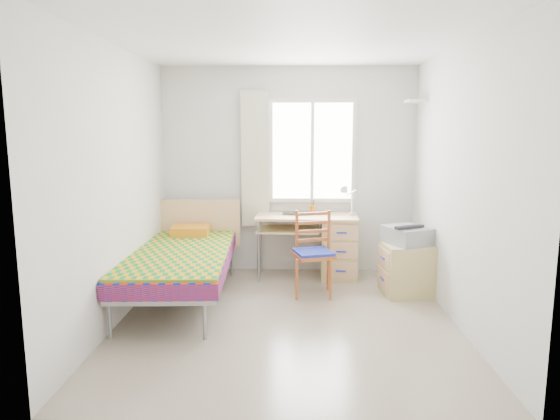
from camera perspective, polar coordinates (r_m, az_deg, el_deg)
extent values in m
plane|color=#BCAD93|center=(4.96, 0.76, -12.34)|extent=(3.50, 3.50, 0.00)
plane|color=white|center=(4.68, 0.84, 18.79)|extent=(3.50, 3.50, 0.00)
plane|color=silver|center=(6.39, 0.98, 4.51)|extent=(3.20, 0.00, 3.20)
plane|color=silver|center=(4.93, -18.17, 2.68)|extent=(0.00, 3.50, 3.50)
plane|color=silver|center=(4.89, 19.90, 2.55)|extent=(0.00, 3.50, 3.50)
cube|color=white|center=(6.36, 3.71, 6.73)|extent=(1.10, 0.04, 1.30)
cube|color=white|center=(6.35, 3.71, 6.72)|extent=(1.00, 0.02, 1.20)
cube|color=white|center=(6.34, 3.71, 6.72)|extent=(0.04, 0.02, 1.20)
cube|color=beige|center=(6.32, -2.85, 5.81)|extent=(0.35, 0.05, 1.70)
cube|color=white|center=(6.19, 15.21, 11.92)|extent=(0.20, 0.32, 0.03)
cube|color=gray|center=(5.44, -11.23, -6.47)|extent=(1.07, 2.21, 0.07)
cube|color=red|center=(5.41, -11.26, -5.59)|extent=(1.11, 2.23, 0.15)
cube|color=#CF930E|center=(5.37, -11.34, -4.74)|extent=(1.09, 2.11, 0.03)
cube|color=tan|center=(6.38, -9.25, -1.49)|extent=(1.04, 0.10, 0.60)
cube|color=orange|center=(6.14, -10.17, -2.30)|extent=(0.45, 0.39, 0.11)
cylinder|color=gray|center=(4.71, -18.90, -11.76)|extent=(0.04, 0.04, 0.35)
cylinder|color=gray|center=(6.35, -5.53, -5.88)|extent=(0.04, 0.04, 0.35)
cube|color=tan|center=(6.14, 3.06, -0.77)|extent=(1.26, 0.62, 0.03)
cube|color=tan|center=(6.24, 6.75, -4.29)|extent=(0.46, 0.57, 0.75)
cube|color=tan|center=(6.17, 0.93, -2.23)|extent=(0.78, 0.56, 0.02)
cylinder|color=gray|center=(6.00, -2.48, -4.78)|extent=(0.03, 0.03, 0.75)
cylinder|color=gray|center=(6.46, -2.20, -3.78)|extent=(0.03, 0.03, 0.75)
cube|color=#A4391F|center=(5.52, 3.82, -5.17)|extent=(0.50, 0.50, 0.04)
cube|color=navy|center=(5.52, 3.83, -4.86)|extent=(0.47, 0.47, 0.04)
cube|color=#A4391F|center=(5.64, 3.78, -1.94)|extent=(0.36, 0.13, 0.40)
cylinder|color=#A4391F|center=(5.41, 1.94, -7.96)|extent=(0.03, 0.03, 0.45)
cylinder|color=#A4391F|center=(5.71, 5.57, -4.62)|extent=(0.04, 0.04, 0.93)
cube|color=tan|center=(5.75, 14.31, -6.59)|extent=(0.56, 0.52, 0.57)
cube|color=tan|center=(5.67, 11.75, -5.38)|extent=(0.06, 0.42, 0.21)
cube|color=tan|center=(5.73, 11.68, -7.69)|extent=(0.06, 0.42, 0.21)
cube|color=gray|center=(5.70, 14.30, -2.82)|extent=(0.56, 0.59, 0.19)
cube|color=black|center=(5.68, 14.34, -1.88)|extent=(0.45, 0.48, 0.02)
imported|color=black|center=(6.15, 1.83, -0.48)|extent=(0.34, 0.23, 0.03)
cylinder|color=orange|center=(6.29, 3.75, 0.07)|extent=(0.08, 0.08, 0.10)
cylinder|color=white|center=(6.22, 8.19, -0.44)|extent=(0.10, 0.10, 0.03)
cylinder|color=white|center=(6.20, 8.22, 0.83)|extent=(0.02, 0.11, 0.26)
cylinder|color=white|center=(6.10, 8.15, 1.96)|extent=(0.12, 0.23, 0.11)
cone|color=white|center=(5.99, 7.51, 2.12)|extent=(0.14, 0.15, 0.12)
imported|color=gray|center=(6.16, 1.40, -2.35)|extent=(0.18, 0.24, 0.02)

